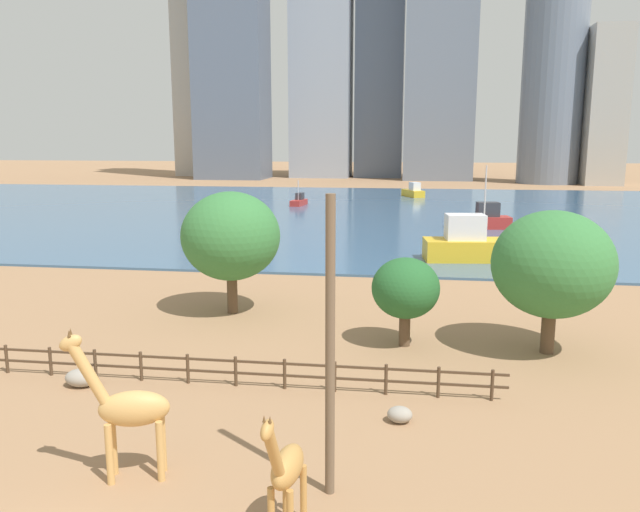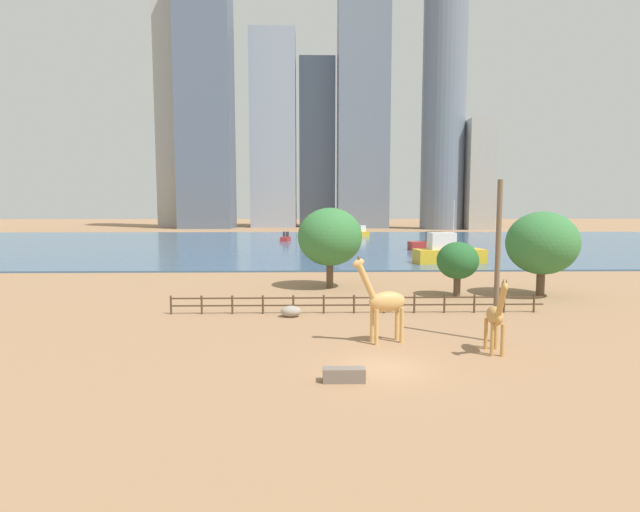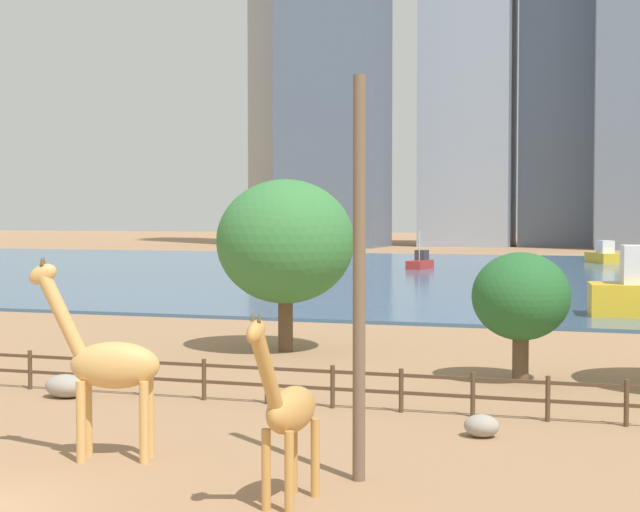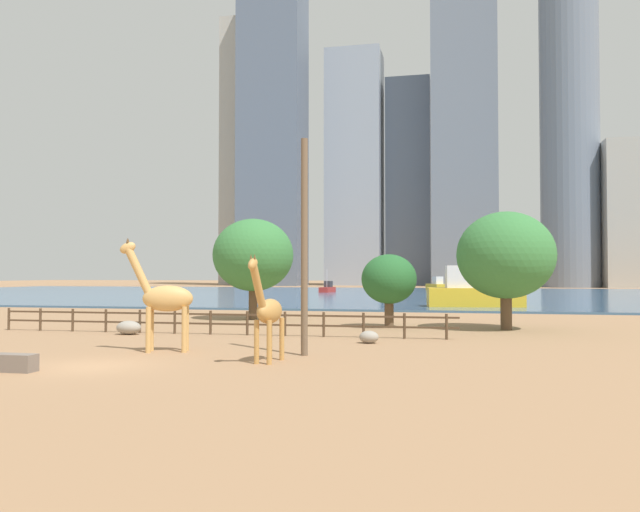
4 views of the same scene
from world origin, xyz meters
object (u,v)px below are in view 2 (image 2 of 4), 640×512
utility_pole (498,262)px  boat_ferry (448,253)px  giraffe_companion (496,316)px  feeding_trough (344,375)px  giraffe_tall (384,302)px  boulder_by_pole (291,311)px  boat_sailboat (360,232)px  boat_barge (286,238)px  boulder_near_fence (496,316)px  tree_left_large (542,243)px  tree_right_tall (330,237)px  tree_center_broad (458,261)px  boat_tug (430,244)px

utility_pole → boat_ferry: utility_pole is taller
giraffe_companion → feeding_trough: 8.99m
boat_ferry → giraffe_tall: bearing=-117.3°
giraffe_tall → boulder_by_pole: bearing=-67.1°
boulder_by_pole → boat_sailboat: boat_sailboat is taller
giraffe_tall → boat_barge: giraffe_tall is taller
feeding_trough → boat_barge: boat_barge is taller
utility_pole → boulder_near_fence: 6.79m
utility_pole → tree_left_large: size_ratio=1.26×
tree_right_tall → giraffe_tall: bearing=-83.4°
tree_center_broad → boat_ferry: boat_ferry is taller
tree_left_large → boat_tug: 43.07m
tree_right_tall → boat_sailboat: tree_right_tall is taller
boulder_near_fence → tree_left_large: bearing=51.3°
tree_left_large → boulder_near_fence: bearing=-128.7°
utility_pole → boat_barge: utility_pole is taller
giraffe_companion → tree_right_tall: tree_right_tall is taller
utility_pole → boulder_by_pole: 13.81m
giraffe_companion → boulder_near_fence: (2.84, 7.24, -1.62)m
tree_left_large → boat_sailboat: (-6.32, 82.77, -3.34)m
utility_pole → boulder_near_fence: bearing=68.5°
tree_center_broad → boat_sailboat: size_ratio=0.72×
giraffe_tall → giraffe_companion: giraffe_tall is taller
utility_pole → boat_sailboat: utility_pole is taller
giraffe_tall → feeding_trough: bearing=50.8°
feeding_trough → tree_left_large: 27.02m
boat_tug → giraffe_tall: bearing=66.5°
utility_pole → tree_center_broad: utility_pole is taller
boat_tug → feeding_trough: bearing=65.8°
tree_center_broad → boat_barge: (-17.07, 64.97, -2.11)m
tree_left_large → tree_right_tall: bearing=164.7°
utility_pole → boulder_by_pole: (-11.48, 6.51, -4.06)m
giraffe_tall → boulder_near_fence: size_ratio=5.21×
utility_pole → boat_barge: 80.34m
boulder_near_fence → boat_tug: boat_tug is taller
boat_sailboat → tree_center_broad: bearing=156.5°
tree_left_large → tree_center_broad: bearing=179.2°
boat_ferry → boat_sailboat: 60.06m
tree_center_broad → feeding_trough: bearing=-118.4°
feeding_trough → boat_sailboat: boat_sailboat is taller
boulder_near_fence → boat_barge: 75.76m
tree_left_large → utility_pole: bearing=-123.1°
tree_center_broad → boat_sailboat: (0.63, 82.68, -1.89)m
utility_pole → boat_barge: bearing=100.8°
tree_left_large → giraffe_companion: bearing=-121.6°
boulder_by_pole → tree_right_tall: 13.14m
tree_left_large → boat_tug: (1.39, 42.93, -3.20)m
utility_pole → boulder_by_pole: size_ratio=6.39×
giraffe_companion → boat_ferry: (8.53, 38.93, -0.38)m
tree_center_broad → boulder_by_pole: bearing=-151.5°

